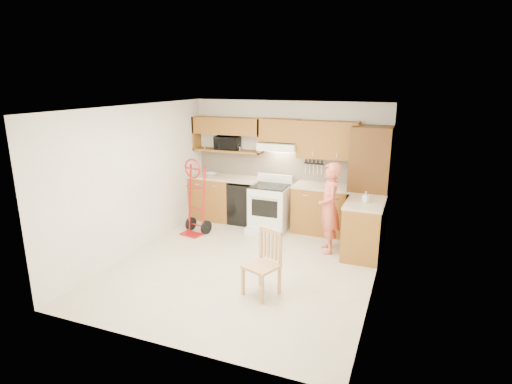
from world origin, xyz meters
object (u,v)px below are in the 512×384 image
Objects in this scene: range at (269,204)px; person at (329,208)px; microwave at (228,143)px; hand_truck at (194,201)px; dining_chair at (261,264)px.

range is 0.68× the size of person.
person is at bearing -28.23° from microwave.
microwave is 0.38× the size of hand_truck.
dining_chair is (2.04, -1.74, -0.21)m from hand_truck.
microwave reaches higher than person.
dining_chair is (1.83, -2.86, -1.17)m from microwave.
microwave is 0.48× the size of range.
dining_chair is at bearing -62.26° from microwave.
hand_truck reaches higher than dining_chair.
microwave reaches higher than hand_truck.
hand_truck is 2.69m from dining_chair.
person is at bearing 95.20° from dining_chair.
person reaches higher than range.
range is at bearing 129.00° from dining_chair.
hand_truck is at bearing -151.35° from range.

